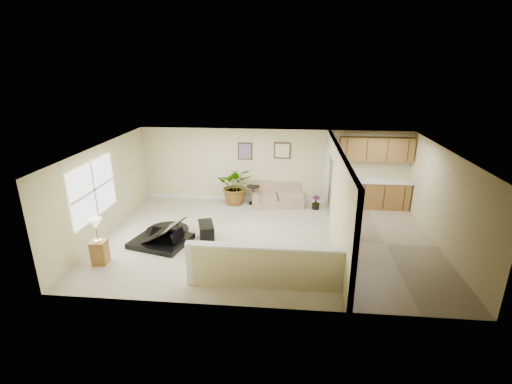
# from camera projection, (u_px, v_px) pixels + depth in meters

# --- Properties ---
(floor) EXTENTS (9.00, 9.00, 0.00)m
(floor) POSITION_uv_depth(u_px,v_px,m) (267.00, 239.00, 10.12)
(floor) COLOR tan
(floor) RESTS_ON ground
(back_wall) EXTENTS (9.00, 0.04, 2.50)m
(back_wall) POSITION_uv_depth(u_px,v_px,m) (273.00, 166.00, 12.53)
(back_wall) COLOR #C8BD89
(back_wall) RESTS_ON floor
(front_wall) EXTENTS (9.00, 0.04, 2.50)m
(front_wall) POSITION_uv_depth(u_px,v_px,m) (257.00, 251.00, 6.89)
(front_wall) COLOR #C8BD89
(front_wall) RESTS_ON floor
(left_wall) EXTENTS (0.04, 6.00, 2.50)m
(left_wall) POSITION_uv_depth(u_px,v_px,m) (103.00, 191.00, 10.11)
(left_wall) COLOR #C8BD89
(left_wall) RESTS_ON floor
(right_wall) EXTENTS (0.04, 6.00, 2.50)m
(right_wall) POSITION_uv_depth(u_px,v_px,m) (446.00, 202.00, 9.31)
(right_wall) COLOR #C8BD89
(right_wall) RESTS_ON floor
(ceiling) EXTENTS (9.00, 6.00, 0.04)m
(ceiling) POSITION_uv_depth(u_px,v_px,m) (268.00, 149.00, 9.30)
(ceiling) COLOR white
(ceiling) RESTS_ON back_wall
(kitchen_vinyl) EXTENTS (2.70, 6.00, 0.01)m
(kitchen_vinyl) POSITION_uv_depth(u_px,v_px,m) (385.00, 244.00, 9.84)
(kitchen_vinyl) COLOR #9C8769
(kitchen_vinyl) RESTS_ON floor
(interior_partition) EXTENTS (0.18, 5.99, 2.50)m
(interior_partition) POSITION_uv_depth(u_px,v_px,m) (336.00, 196.00, 9.80)
(interior_partition) COLOR #C8BD89
(interior_partition) RESTS_ON floor
(pony_half_wall) EXTENTS (3.42, 0.22, 1.00)m
(pony_half_wall) POSITION_uv_depth(u_px,v_px,m) (263.00, 266.00, 7.78)
(pony_half_wall) COLOR #C8BD89
(pony_half_wall) RESTS_ON floor
(left_window) EXTENTS (0.05, 2.15, 1.45)m
(left_window) POSITION_uv_depth(u_px,v_px,m) (93.00, 190.00, 9.57)
(left_window) COLOR white
(left_window) RESTS_ON left_wall
(wall_art_left) EXTENTS (0.48, 0.04, 0.58)m
(wall_art_left) POSITION_uv_depth(u_px,v_px,m) (245.00, 151.00, 12.42)
(wall_art_left) COLOR #3B2015
(wall_art_left) RESTS_ON back_wall
(wall_mirror) EXTENTS (0.55, 0.04, 0.55)m
(wall_mirror) POSITION_uv_depth(u_px,v_px,m) (282.00, 151.00, 12.29)
(wall_mirror) COLOR #3B2015
(wall_mirror) RESTS_ON back_wall
(kitchen_cabinets) EXTENTS (2.36, 0.65, 2.33)m
(kitchen_cabinets) POSITION_uv_depth(u_px,v_px,m) (370.00, 182.00, 12.12)
(kitchen_cabinets) COLOR #956131
(kitchen_cabinets) RESTS_ON floor
(piano) EXTENTS (1.87, 1.88, 1.33)m
(piano) POSITION_uv_depth(u_px,v_px,m) (160.00, 222.00, 9.82)
(piano) COLOR black
(piano) RESTS_ON floor
(piano_bench) EXTENTS (0.58, 0.83, 0.50)m
(piano_bench) POSITION_uv_depth(u_px,v_px,m) (206.00, 232.00, 9.96)
(piano_bench) COLOR black
(piano_bench) RESTS_ON floor
(loveseat) EXTENTS (1.81, 1.17, 0.96)m
(loveseat) POSITION_uv_depth(u_px,v_px,m) (277.00, 194.00, 12.49)
(loveseat) COLOR tan
(loveseat) RESTS_ON floor
(accent_table) EXTENTS (0.44, 0.44, 0.64)m
(accent_table) POSITION_uv_depth(u_px,v_px,m) (253.00, 192.00, 12.53)
(accent_table) COLOR black
(accent_table) RESTS_ON floor
(palm_plant) EXTENTS (1.23, 1.09, 1.30)m
(palm_plant) POSITION_uv_depth(u_px,v_px,m) (236.00, 186.00, 12.47)
(palm_plant) COLOR black
(palm_plant) RESTS_ON floor
(small_plant) EXTENTS (0.28, 0.28, 0.47)m
(small_plant) POSITION_uv_depth(u_px,v_px,m) (316.00, 203.00, 12.14)
(small_plant) COLOR black
(small_plant) RESTS_ON floor
(lamp_stand) EXTENTS (0.37, 0.37, 1.16)m
(lamp_stand) POSITION_uv_depth(u_px,v_px,m) (99.00, 245.00, 8.76)
(lamp_stand) COLOR #956131
(lamp_stand) RESTS_ON floor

